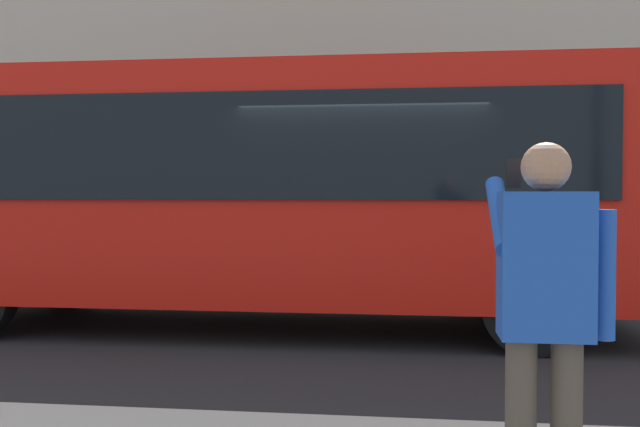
# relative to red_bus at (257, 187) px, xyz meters

# --- Properties ---
(ground_plane) EXTENTS (60.00, 60.00, 0.00)m
(ground_plane) POSITION_rel_red_bus_xyz_m (-1.34, 0.19, -1.68)
(ground_plane) COLOR #232326
(red_bus) EXTENTS (9.05, 2.54, 3.08)m
(red_bus) POSITION_rel_red_bus_xyz_m (0.00, 0.00, 0.00)
(red_bus) COLOR red
(red_bus) RESTS_ON ground_plane
(pedestrian_photographer) EXTENTS (0.53, 0.52, 1.70)m
(pedestrian_photographer) POSITION_rel_red_bus_xyz_m (-2.41, 5.03, -0.54)
(pedestrian_photographer) COLOR #4C4238
(pedestrian_photographer) RESTS_ON sidewalk_curb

